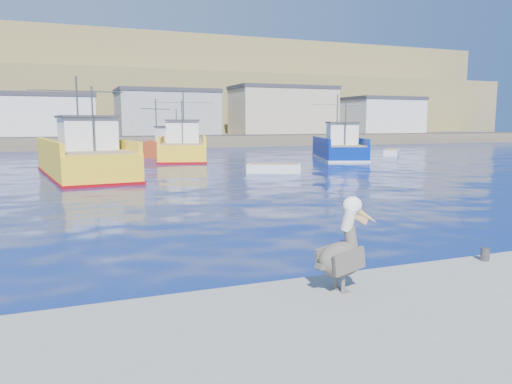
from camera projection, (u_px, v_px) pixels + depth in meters
ground at (300, 257)px, 13.52m from camera, size 260.00×260.00×0.00m
dock_bollards at (398, 265)px, 10.51m from camera, size 36.20×0.20×0.30m
far_shore at (85, 98)px, 112.91m from camera, size 200.00×81.00×24.00m
trawler_yellow_a at (84, 158)px, 33.85m from camera, size 6.51×14.46×6.86m
trawler_yellow_b at (184, 148)px, 49.04m from camera, size 7.42×13.27×6.68m
trawler_blue at (339, 148)px, 49.79m from camera, size 7.39×11.62×6.47m
boat_orange at (164, 148)px, 50.98m from camera, size 6.25×7.87×5.97m
skiff_mid at (274, 169)px, 35.95m from camera, size 4.06×2.86×0.84m
skiff_far at (392, 153)px, 54.62m from camera, size 3.73×4.01×0.88m
pelican at (343, 251)px, 9.28m from camera, size 1.44×0.73×1.77m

